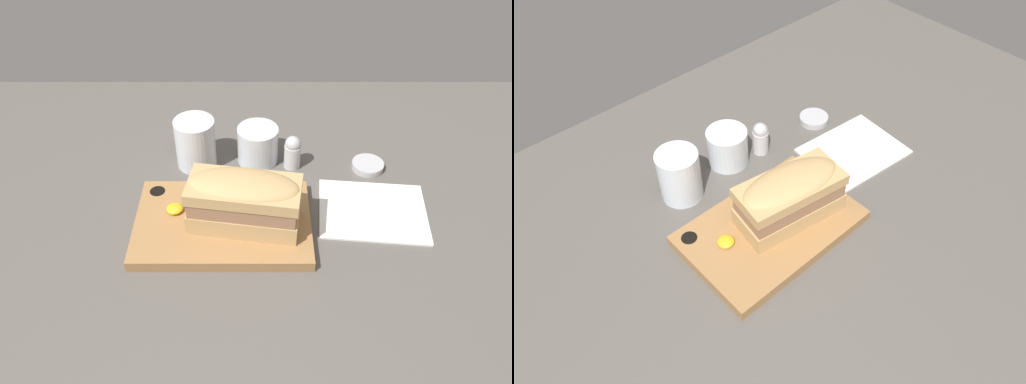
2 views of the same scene
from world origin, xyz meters
TOP-DOWN VIEW (x-y plane):
  - dining_table at (0.00, 0.00)cm, footprint 164.95×105.65cm
  - serving_board at (-2.12, 2.53)cm, footprint 30.06×19.83cm
  - sandwich at (1.70, 1.79)cm, footprint 19.41×11.20cm
  - mustard_dollop at (-10.46, 4.44)cm, footprint 2.89×2.89cm
  - water_glass at (-8.12, 20.39)cm, footprint 7.84×7.84cm
  - wine_glass at (3.99, 21.57)cm, footprint 8.06×8.06cm
  - napkin at (24.58, 6.36)cm, footprint 20.36×16.91cm
  - salt_shaker at (10.74, 19.43)cm, footprint 3.23×3.23cm
  - condiment_dish at (25.70, 18.77)cm, footprint 6.24×6.24cm

SIDE VIEW (x-z plane):
  - dining_table at x=0.00cm, z-range 0.00..2.00cm
  - napkin at x=24.58cm, z-range 2.00..2.40cm
  - condiment_dish at x=25.70cm, z-range 2.00..3.33cm
  - serving_board at x=-2.12cm, z-range 1.98..4.06cm
  - mustard_dollop at x=-10.46cm, z-range 4.03..5.19cm
  - wine_glass at x=3.99cm, z-range 1.65..9.07cm
  - salt_shaker at x=10.74cm, z-range 2.04..9.04cm
  - water_glass at x=-8.12cm, z-range 1.34..11.30cm
  - sandwich at x=1.70cm, z-range 4.40..14.19cm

